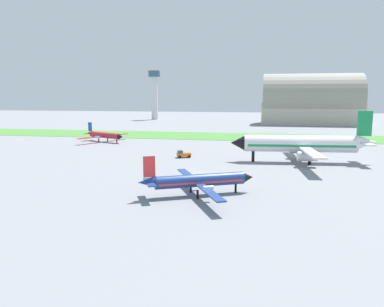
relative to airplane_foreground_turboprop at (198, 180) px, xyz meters
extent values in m
plane|color=gray|center=(-2.34, 15.30, -2.49)|extent=(600.00, 600.00, 0.00)
cube|color=#478438|center=(-2.34, 89.19, -2.45)|extent=(360.00, 28.00, 0.08)
cylinder|color=navy|center=(0.36, 0.18, -0.02)|extent=(14.21, 8.50, 2.06)
cone|color=black|center=(7.74, 3.88, -0.02)|extent=(2.75, 2.73, 2.02)
cone|color=navy|center=(-7.39, -3.70, 0.24)|extent=(3.41, 2.95, 1.86)
cube|color=red|center=(0.36, 0.18, -0.17)|extent=(13.49, 8.17, 0.29)
cube|color=navy|center=(-2.55, 5.07, -0.38)|extent=(6.37, 10.79, 0.21)
cube|color=navy|center=(2.53, -5.08, -0.38)|extent=(6.37, 10.79, 0.21)
cylinder|color=#B7BABF|center=(-1.12, 3.50, -0.38)|extent=(1.77, 1.33, 0.66)
cylinder|color=#B7BABF|center=(2.13, -2.99, -0.38)|extent=(1.77, 1.33, 0.66)
cube|color=red|center=(-7.02, -3.52, 2.67)|extent=(1.77, 1.05, 3.30)
cube|color=navy|center=(-7.67, -2.23, 0.19)|extent=(2.40, 3.14, 0.17)
cube|color=navy|center=(-6.37, -4.81, 0.19)|extent=(2.40, 3.14, 0.17)
cylinder|color=black|center=(5.89, 2.95, -1.77)|extent=(0.37, 0.37, 1.44)
cylinder|color=black|center=(-1.48, 1.54, -1.77)|extent=(0.37, 0.37, 1.44)
cylinder|color=black|center=(0.35, -2.11, -1.77)|extent=(0.37, 0.37, 1.44)
cylinder|color=white|center=(18.82, 34.30, 2.12)|extent=(26.82, 6.58, 4.06)
cone|color=black|center=(4.13, 32.89, 2.12)|extent=(4.05, 4.31, 3.98)
cone|color=white|center=(34.24, 35.79, 2.63)|extent=(5.49, 4.13, 3.65)
cube|color=#198C4C|center=(18.82, 34.30, 1.82)|extent=(25.36, 6.52, 0.57)
cube|color=white|center=(20.40, 25.56, 1.41)|extent=(4.27, 17.87, 0.41)
cube|color=white|center=(18.70, 43.18, 1.41)|extent=(4.27, 17.87, 0.41)
cylinder|color=#B7BABF|center=(20.09, 28.73, -0.04)|extent=(4.62, 2.65, 2.23)
cylinder|color=#B7BABF|center=(19.01, 40.01, -0.04)|extent=(4.62, 2.65, 2.23)
cube|color=#198C4C|center=(33.50, 35.71, 7.10)|extent=(3.35, 0.80, 5.90)
cube|color=white|center=(33.75, 33.14, 2.53)|extent=(2.70, 5.35, 0.32)
cube|color=white|center=(33.25, 38.28, 2.53)|extent=(2.70, 5.35, 0.32)
cylinder|color=black|center=(7.80, 33.24, -1.20)|extent=(0.73, 0.73, 2.58)
cylinder|color=black|center=(20.96, 31.31, -1.20)|extent=(0.73, 0.73, 2.58)
cylinder|color=black|center=(20.35, 37.65, -1.20)|extent=(0.73, 0.73, 2.58)
cylinder|color=red|center=(-44.60, 63.07, -0.10)|extent=(13.84, 7.86, 1.99)
cone|color=black|center=(-37.37, 59.70, -0.10)|extent=(2.63, 2.61, 1.95)
cone|color=red|center=(-52.18, 66.60, 0.15)|extent=(3.29, 2.80, 1.79)
cube|color=#19479E|center=(-44.60, 63.07, -0.25)|extent=(13.14, 7.56, 0.28)
cube|color=red|center=(-42.64, 68.20, -0.45)|extent=(5.89, 10.52, 0.20)
cube|color=red|center=(-47.27, 58.27, -0.45)|extent=(5.89, 10.52, 0.20)
cylinder|color=#B7BABF|center=(-42.97, 66.18, -0.45)|extent=(1.71, 1.25, 0.64)
cylinder|color=#B7BABF|center=(-45.93, 59.82, -0.45)|extent=(1.71, 1.25, 0.64)
cube|color=#19479E|center=(-51.82, 66.43, 2.49)|extent=(1.73, 0.97, 3.19)
cube|color=red|center=(-51.23, 67.70, 0.10)|extent=(2.26, 3.03, 0.16)
cube|color=red|center=(-52.41, 65.17, 0.10)|extent=(2.26, 3.03, 0.16)
cylinder|color=black|center=(-39.18, 60.55, -1.79)|extent=(0.36, 0.36, 1.39)
cylinder|color=black|center=(-44.67, 65.28, -1.79)|extent=(0.36, 0.36, 1.39)
cylinder|color=black|center=(-46.33, 61.70, -1.79)|extent=(0.36, 0.36, 1.39)
cube|color=orange|center=(-10.21, 35.90, -1.69)|extent=(4.02, 3.09, 0.90)
cube|color=#334C60|center=(-11.13, 35.50, -0.89)|extent=(1.79, 1.90, 0.70)
cylinder|color=black|center=(-11.01, 34.57, -2.14)|extent=(0.74, 0.51, 0.70)
cylinder|color=black|center=(-11.72, 36.22, -2.14)|extent=(0.74, 0.51, 0.70)
cylinder|color=black|center=(-8.69, 35.58, -2.14)|extent=(0.74, 0.51, 0.70)
cylinder|color=black|center=(-9.41, 37.23, -2.14)|extent=(0.74, 0.51, 0.70)
cube|color=#B2AD9E|center=(35.69, 161.97, 3.70)|extent=(54.26, 24.90, 12.38)
cylinder|color=gray|center=(35.69, 161.97, 12.38)|extent=(53.18, 27.39, 27.39)
cylinder|color=silver|center=(-64.07, 187.48, 12.00)|extent=(4.40, 4.40, 28.99)
cylinder|color=#38566B|center=(-64.07, 187.48, 28.50)|extent=(8.00, 8.00, 4.00)
camera|label=1|loc=(10.25, -56.89, 13.44)|focal=34.33mm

